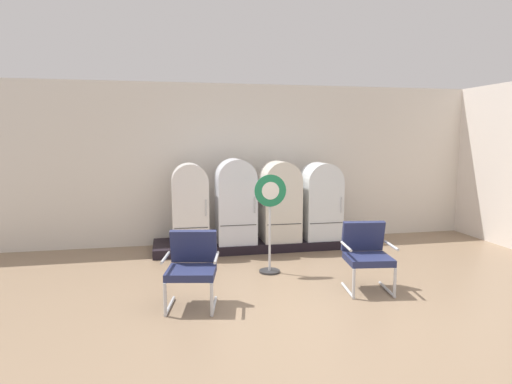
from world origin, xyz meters
TOP-DOWN VIEW (x-y plane):
  - ground at (0.00, 0.00)m, footprint 12.00×10.00m
  - back_wall at (0.00, 3.66)m, footprint 11.76×0.12m
  - side_wall_right at (4.66, 2.47)m, footprint 0.16×2.20m
  - display_plinth at (0.00, 3.02)m, footprint 3.79×0.95m
  - refrigerator_0 at (-1.23, 2.89)m, footprint 0.62×0.62m
  - refrigerator_1 at (-0.42, 2.90)m, footprint 0.69×0.64m
  - refrigerator_2 at (0.41, 2.91)m, footprint 0.68×0.67m
  - refrigerator_3 at (1.20, 2.89)m, footprint 0.68×0.64m
  - armchair_left at (-1.35, 0.46)m, footprint 0.73×0.72m
  - armchair_right at (1.00, 0.55)m, footprint 0.71×0.69m
  - sign_stand at (-0.11, 1.52)m, footprint 0.48×0.32m

SIDE VIEW (x-z plane):
  - ground at x=0.00m, z-range -0.05..0.00m
  - display_plinth at x=0.00m, z-range 0.00..0.16m
  - armchair_left at x=-1.35m, z-range 0.06..0.98m
  - armchair_right at x=1.00m, z-range 0.06..0.98m
  - sign_stand at x=-0.11m, z-range 0.01..1.52m
  - refrigerator_3 at x=1.20m, z-range 0.20..1.63m
  - refrigerator_0 at x=-1.23m, z-range 0.20..1.65m
  - refrigerator_2 at x=0.41m, z-range 0.20..1.66m
  - refrigerator_1 at x=-0.42m, z-range 0.20..1.72m
  - side_wall_right at x=4.66m, z-range -0.01..3.06m
  - back_wall at x=0.00m, z-range 0.01..3.09m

